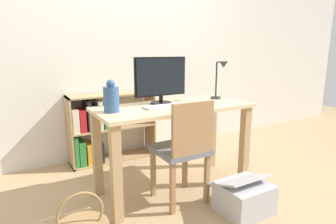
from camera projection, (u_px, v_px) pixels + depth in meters
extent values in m
plane|color=tan|center=(173.00, 188.00, 2.56)|extent=(10.00, 10.00, 0.00)
cube|color=silver|center=(124.00, 44.00, 3.23)|extent=(8.00, 0.05, 2.60)
cube|color=#D8BC8C|center=(174.00, 107.00, 2.40)|extent=(1.35, 0.59, 0.03)
cube|color=tan|center=(116.00, 175.00, 1.98)|extent=(0.07, 0.07, 0.74)
cube|color=tan|center=(244.00, 146.00, 2.58)|extent=(0.07, 0.07, 0.74)
cube|color=tan|center=(97.00, 154.00, 2.39)|extent=(0.07, 0.07, 0.74)
cube|color=tan|center=(212.00, 133.00, 2.99)|extent=(0.07, 0.07, 0.74)
cylinder|color=black|center=(161.00, 103.00, 2.47)|extent=(0.19, 0.19, 0.02)
cylinder|color=black|center=(161.00, 98.00, 2.46)|extent=(0.04, 0.04, 0.07)
cube|color=black|center=(161.00, 77.00, 2.43)|extent=(0.49, 0.02, 0.34)
cube|color=black|center=(161.00, 77.00, 2.42)|extent=(0.47, 0.03, 0.31)
cube|color=silver|center=(166.00, 106.00, 2.32)|extent=(0.37, 0.14, 0.02)
cylinder|color=#33598C|center=(111.00, 100.00, 2.12)|extent=(0.12, 0.12, 0.19)
sphere|color=#33598C|center=(111.00, 84.00, 2.10)|extent=(0.06, 0.06, 0.06)
cylinder|color=#2D2D33|center=(216.00, 98.00, 2.74)|extent=(0.10, 0.10, 0.02)
cylinder|color=#2D2D33|center=(216.00, 80.00, 2.70)|extent=(0.02, 0.02, 0.33)
cylinder|color=#2D2D33|center=(220.00, 62.00, 2.62)|extent=(0.01, 0.10, 0.01)
cone|color=#2D2D33|center=(224.00, 65.00, 2.59)|extent=(0.08, 0.08, 0.06)
cube|color=slate|center=(180.00, 149.00, 2.28)|extent=(0.40, 0.40, 0.04)
cube|color=#9E754C|center=(193.00, 129.00, 2.08)|extent=(0.36, 0.03, 0.40)
cube|color=#9E754C|center=(173.00, 188.00, 2.12)|extent=(0.04, 0.04, 0.42)
cube|color=#9E754C|center=(207.00, 179.00, 2.27)|extent=(0.04, 0.04, 0.42)
cube|color=#9E754C|center=(153.00, 173.00, 2.39)|extent=(0.04, 0.04, 0.42)
cube|color=#9E754C|center=(185.00, 165.00, 2.55)|extent=(0.04, 0.04, 0.42)
cube|color=tan|center=(70.00, 133.00, 2.94)|extent=(0.02, 0.28, 0.76)
cube|color=tan|center=(150.00, 122.00, 3.40)|extent=(0.02, 0.28, 0.76)
cube|color=tan|center=(114.00, 158.00, 3.25)|extent=(0.96, 0.28, 0.02)
cube|color=tan|center=(111.00, 94.00, 3.09)|extent=(0.96, 0.28, 0.02)
cube|color=tan|center=(113.00, 127.00, 3.17)|extent=(0.92, 0.28, 0.02)
cube|color=#2D7F38|center=(75.00, 150.00, 3.00)|extent=(0.04, 0.24, 0.33)
cube|color=#2D7F38|center=(81.00, 152.00, 3.04)|extent=(0.07, 0.24, 0.26)
cube|color=orange|center=(88.00, 153.00, 3.08)|extent=(0.06, 0.24, 0.22)
cube|color=navy|center=(95.00, 152.00, 3.12)|extent=(0.04, 0.24, 0.21)
cube|color=black|center=(99.00, 151.00, 3.14)|extent=(0.04, 0.24, 0.22)
cube|color=beige|center=(74.00, 120.00, 2.94)|extent=(0.07, 0.24, 0.25)
cube|color=red|center=(81.00, 120.00, 2.97)|extent=(0.06, 0.24, 0.24)
cube|color=black|center=(87.00, 115.00, 3.00)|extent=(0.04, 0.24, 0.33)
cube|color=navy|center=(93.00, 117.00, 3.03)|extent=(0.05, 0.24, 0.26)
cube|color=beige|center=(98.00, 114.00, 3.05)|extent=(0.05, 0.24, 0.32)
cube|color=#2D7F38|center=(105.00, 116.00, 3.10)|extent=(0.07, 0.24, 0.25)
torus|color=#997547|center=(81.00, 214.00, 1.73)|extent=(0.29, 0.02, 0.29)
cube|color=#B2B2B7|center=(244.00, 198.00, 2.17)|extent=(0.38, 0.33, 0.23)
cube|color=#B2B2B7|center=(239.00, 180.00, 2.20)|extent=(0.39, 0.32, 0.13)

